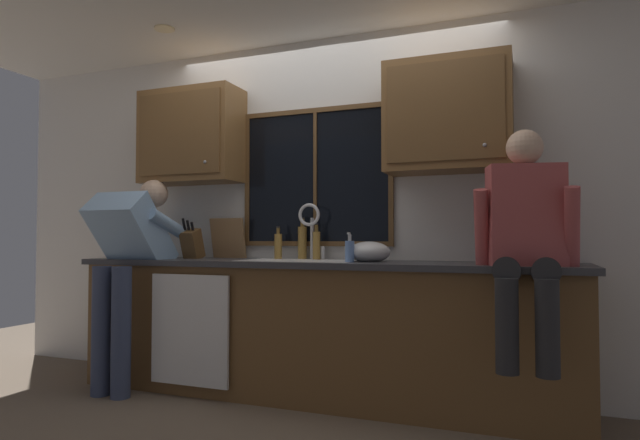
{
  "coord_description": "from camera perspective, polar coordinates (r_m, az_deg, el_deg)",
  "views": [
    {
      "loc": [
        1.34,
        -3.64,
        1.07
      ],
      "look_at": [
        0.05,
        -0.3,
        1.2
      ],
      "focal_mm": 29.87,
      "sensor_mm": 36.0,
      "label": 1
    }
  ],
  "objects": [
    {
      "name": "knife_block",
      "position": [
        4.11,
        -13.54,
        -2.52
      ],
      "size": [
        0.12,
        0.18,
        0.32
      ],
      "color": "brown",
      "rests_on": "countertop"
    },
    {
      "name": "soap_dispenser",
      "position": [
        3.4,
        3.2,
        -3.31
      ],
      "size": [
        0.06,
        0.07,
        0.19
      ],
      "color": "#668CCC",
      "rests_on": "countertop"
    },
    {
      "name": "ceiling_downlight_left",
      "position": [
        4.12,
        -16.33,
        19.06
      ],
      "size": [
        0.14,
        0.14,
        0.01
      ],
      "primitive_type": "cylinder",
      "color": "#FFEAB2"
    },
    {
      "name": "cutting_board",
      "position": [
        4.15,
        -9.84,
        -1.94
      ],
      "size": [
        0.28,
        0.08,
        0.31
      ],
      "primitive_type": "cube",
      "rotation": [
        0.21,
        0.0,
        0.0
      ],
      "color": "#997047",
      "rests_on": "countertop"
    },
    {
      "name": "window_mullion_center",
      "position": [
        3.92,
        -0.51,
        4.66
      ],
      "size": [
        0.02,
        0.02,
        0.95
      ],
      "primitive_type": "cube",
      "color": "brown"
    },
    {
      "name": "person_standing",
      "position": [
        4.03,
        -19.77,
        -3.65
      ],
      "size": [
        0.53,
        0.71,
        1.52
      ],
      "color": "#384260",
      "rests_on": "floor"
    },
    {
      "name": "bottle_amber_small",
      "position": [
        3.79,
        -0.38,
        -2.65
      ],
      "size": [
        0.05,
        0.05,
        0.26
      ],
      "color": "olive",
      "rests_on": "countertop"
    },
    {
      "name": "faucet",
      "position": [
        3.8,
        -0.96,
        -0.45
      ],
      "size": [
        0.18,
        0.09,
        0.4
      ],
      "color": "silver",
      "rests_on": "countertop"
    },
    {
      "name": "window_frame_left",
      "position": [
        4.17,
        -7.79,
        4.29
      ],
      "size": [
        0.03,
        0.02,
        0.95
      ],
      "primitive_type": "cube",
      "color": "brown"
    },
    {
      "name": "back_wall",
      "position": [
        3.94,
        1.26,
        0.98
      ],
      "size": [
        5.77,
        0.12,
        2.55
      ],
      "primitive_type": "cube",
      "color": "silver",
      "rests_on": "floor"
    },
    {
      "name": "mixing_bowl",
      "position": [
        3.49,
        5.3,
        -3.44
      ],
      "size": [
        0.28,
        0.28,
        0.14
      ],
      "primitive_type": "ellipsoid",
      "color": "silver",
      "rests_on": "countertop"
    },
    {
      "name": "window_frame_bottom",
      "position": [
        3.9,
        -0.5,
        -2.55
      ],
      "size": [
        1.17,
        0.02,
        0.04
      ],
      "primitive_type": "cube",
      "color": "brown"
    },
    {
      "name": "window_glass",
      "position": [
        3.93,
        -0.44,
        4.64
      ],
      "size": [
        1.1,
        0.02,
        0.95
      ],
      "primitive_type": "cube",
      "color": "black"
    },
    {
      "name": "dishwasher_front",
      "position": [
        3.75,
        -13.81,
        -11.35
      ],
      "size": [
        0.6,
        0.02,
        0.74
      ],
      "primitive_type": "cube",
      "color": "white"
    },
    {
      "name": "upper_cabinet_left",
      "position": [
        4.3,
        -13.61,
        8.63
      ],
      "size": [
        0.8,
        0.36,
        0.72
      ],
      "color": "brown"
    },
    {
      "name": "person_sitting_on_counter",
      "position": [
        3.07,
        21.17,
        -1.25
      ],
      "size": [
        0.54,
        0.64,
        1.26
      ],
      "color": "#262628",
      "rests_on": "countertop"
    },
    {
      "name": "sink",
      "position": [
        3.65,
        -2.14,
        -5.9
      ],
      "size": [
        0.8,
        0.46,
        0.21
      ],
      "color": "silver",
      "rests_on": "lower_cabinet_run"
    },
    {
      "name": "window_frame_right",
      "position": [
        3.75,
        7.61,
        4.98
      ],
      "size": [
        0.04,
        0.02,
        0.95
      ],
      "primitive_type": "cube",
      "color": "brown"
    },
    {
      "name": "lower_cabinet_run",
      "position": [
        3.66,
        -0.63,
        -11.9
      ],
      "size": [
        3.37,
        0.58,
        0.88
      ],
      "primitive_type": "cube",
      "color": "brown",
      "rests_on": "floor"
    },
    {
      "name": "window_frame_top",
      "position": [
        4.01,
        -0.49,
        11.66
      ],
      "size": [
        1.17,
        0.02,
        0.04
      ],
      "primitive_type": "cube",
      "color": "brown"
    },
    {
      "name": "bottle_tall_clear",
      "position": [
        3.92,
        -4.51,
        -2.73
      ],
      "size": [
        0.06,
        0.06,
        0.24
      ],
      "color": "olive",
      "rests_on": "countertop"
    },
    {
      "name": "upper_cabinet_right",
      "position": [
        3.59,
        13.51,
        10.76
      ],
      "size": [
        0.8,
        0.36,
        0.72
      ],
      "color": "brown"
    },
    {
      "name": "bottle_green_glass",
      "position": [
        3.89,
        -1.9,
        -2.33
      ],
      "size": [
        0.06,
        0.06,
        0.31
      ],
      "color": "olive",
      "rests_on": "countertop"
    },
    {
      "name": "countertop",
      "position": [
        3.59,
        -0.75,
        -4.71
      ],
      "size": [
        3.43,
        0.62,
        0.04
      ],
      "primitive_type": "cube",
      "color": "#38383D",
      "rests_on": "lower_cabinet_run"
    }
  ]
}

